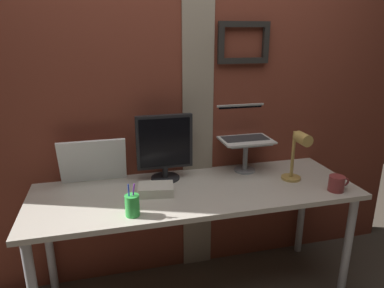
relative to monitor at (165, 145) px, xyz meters
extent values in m
cube|color=brown|center=(0.13, 0.18, 0.34)|extent=(3.29, 0.12, 2.61)
cube|color=gray|center=(0.24, 0.12, 0.34)|extent=(0.20, 0.01, 2.61)
cube|color=black|center=(0.53, 0.10, 0.71)|extent=(0.33, 0.03, 0.04)
cube|color=black|center=(0.53, 0.10, 0.49)|extent=(0.33, 0.03, 0.04)
cube|color=black|center=(0.38, 0.10, 0.60)|extent=(0.04, 0.03, 0.18)
cube|color=black|center=(0.68, 0.10, 0.60)|extent=(0.04, 0.03, 0.18)
cube|color=beige|center=(0.15, -0.20, -0.24)|extent=(1.91, 0.64, 0.03)
cylinder|color=#B2B2B7|center=(1.05, -0.46, -0.61)|extent=(0.05, 0.05, 0.71)
cylinder|color=#B2B2B7|center=(-0.75, 0.06, -0.61)|extent=(0.05, 0.05, 0.71)
cylinder|color=#B2B2B7|center=(1.05, 0.06, -0.61)|extent=(0.05, 0.05, 0.71)
cylinder|color=black|center=(0.00, 0.00, -0.22)|extent=(0.18, 0.18, 0.01)
cylinder|color=black|center=(0.00, 0.00, -0.18)|extent=(0.04, 0.04, 0.06)
cube|color=black|center=(0.00, 0.00, 0.02)|extent=(0.35, 0.04, 0.34)
cube|color=black|center=(0.00, -0.02, 0.02)|extent=(0.31, 0.00, 0.30)
cylinder|color=gray|center=(0.54, 0.00, -0.22)|extent=(0.14, 0.14, 0.01)
cylinder|color=gray|center=(0.54, 0.00, -0.12)|extent=(0.03, 0.03, 0.19)
cube|color=gray|center=(0.54, 0.00, -0.02)|extent=(0.28, 0.22, 0.01)
cube|color=silver|center=(0.54, 0.00, -0.01)|extent=(0.33, 0.23, 0.01)
cube|color=#2D2D30|center=(0.54, 0.02, 0.00)|extent=(0.29, 0.14, 0.00)
cube|color=silver|center=(0.54, 0.16, 0.10)|extent=(0.33, 0.08, 0.21)
cube|color=black|center=(0.54, 0.15, 0.10)|extent=(0.30, 0.07, 0.18)
cube|color=white|center=(-0.43, 0.05, -0.08)|extent=(0.39, 0.11, 0.29)
cylinder|color=tan|center=(0.77, -0.20, -0.22)|extent=(0.12, 0.12, 0.02)
cylinder|color=tan|center=(0.77, -0.20, -0.06)|extent=(0.02, 0.02, 0.30)
cylinder|color=tan|center=(0.77, -0.29, 0.07)|extent=(0.07, 0.11, 0.07)
cylinder|color=green|center=(-0.24, -0.42, -0.17)|extent=(0.07, 0.07, 0.11)
cylinder|color=blue|center=(-0.25, -0.42, -0.13)|extent=(0.01, 0.01, 0.17)
cylinder|color=purple|center=(-0.24, -0.41, -0.13)|extent=(0.03, 0.03, 0.16)
cylinder|color=maroon|center=(0.94, -0.42, -0.18)|extent=(0.09, 0.09, 0.09)
torus|color=maroon|center=(0.99, -0.42, -0.17)|extent=(0.05, 0.01, 0.05)
cube|color=silver|center=(-0.09, -0.20, -0.20)|extent=(0.22, 0.17, 0.05)
camera|label=1|loc=(-0.34, -2.01, 0.66)|focal=32.56mm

